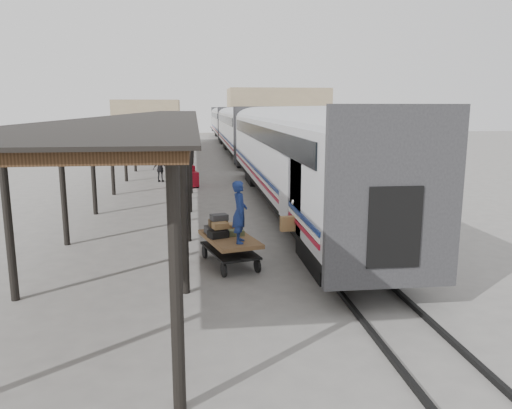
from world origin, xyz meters
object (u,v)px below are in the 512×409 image
object	(u,v)px
luggage_tug	(189,177)
pedestrian	(160,169)
baggage_cart	(230,244)
porter	(240,212)

from	to	relation	value
luggage_tug	pedestrian	xyz separation A→B (m)	(-1.80, 2.25, 0.24)
luggage_tug	pedestrian	size ratio (longest dim) A/B	0.97
baggage_cart	pedestrian	xyz separation A→B (m)	(-3.17, 17.34, 0.15)
porter	baggage_cart	bearing A→B (deg)	27.45
baggage_cart	pedestrian	size ratio (longest dim) A/B	1.65
luggage_tug	porter	xyz separation A→B (m)	(1.62, -15.73, 1.17)
baggage_cart	luggage_tug	size ratio (longest dim) A/B	1.71
baggage_cart	porter	distance (m)	1.29
pedestrian	porter	bearing A→B (deg)	115.05
baggage_cart	luggage_tug	xyz separation A→B (m)	(-1.37, 15.08, -0.09)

